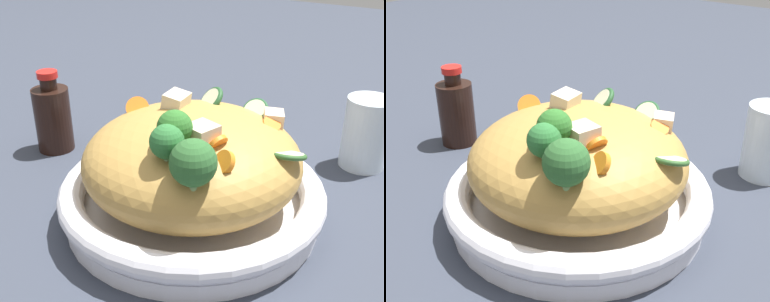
% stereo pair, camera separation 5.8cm
% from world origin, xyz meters
% --- Properties ---
extents(ground_plane, '(3.00, 3.00, 0.00)m').
position_xyz_m(ground_plane, '(0.00, 0.00, 0.00)').
color(ground_plane, '#313744').
extents(serving_bowl, '(0.33, 0.33, 0.05)m').
position_xyz_m(serving_bowl, '(0.00, 0.00, 0.03)').
color(serving_bowl, white).
rests_on(serving_bowl, ground_plane).
extents(noodle_heap, '(0.26, 0.26, 0.12)m').
position_xyz_m(noodle_heap, '(0.00, -0.00, 0.08)').
color(noodle_heap, '#B18540').
rests_on(noodle_heap, serving_bowl).
extents(broccoli_florets, '(0.08, 0.09, 0.07)m').
position_xyz_m(broccoli_florets, '(-0.08, -0.04, 0.14)').
color(broccoli_florets, '#A5C07C').
rests_on(broccoli_florets, serving_bowl).
extents(carrot_coins, '(0.14, 0.19, 0.03)m').
position_xyz_m(carrot_coins, '(-0.02, -0.03, 0.13)').
color(carrot_coins, orange).
rests_on(carrot_coins, serving_bowl).
extents(zucchini_slices, '(0.12, 0.18, 0.05)m').
position_xyz_m(zucchini_slices, '(0.05, -0.05, 0.12)').
color(zucchini_slices, beige).
rests_on(zucchini_slices, serving_bowl).
extents(chicken_chunks, '(0.15, 0.14, 0.04)m').
position_xyz_m(chicken_chunks, '(0.01, -0.02, 0.13)').
color(chicken_chunks, beige).
rests_on(chicken_chunks, serving_bowl).
extents(soy_sauce_bottle, '(0.06, 0.06, 0.13)m').
position_xyz_m(soy_sauce_bottle, '(0.05, 0.28, 0.05)').
color(soy_sauce_bottle, black).
rests_on(soy_sauce_bottle, ground_plane).
extents(drinking_glass, '(0.07, 0.07, 0.11)m').
position_xyz_m(drinking_glass, '(0.25, -0.15, 0.05)').
color(drinking_glass, silver).
rests_on(drinking_glass, ground_plane).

